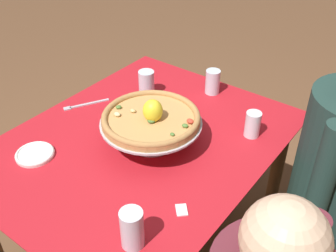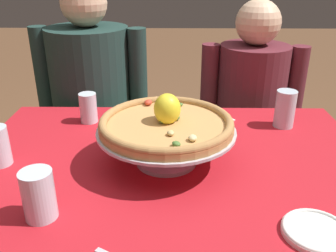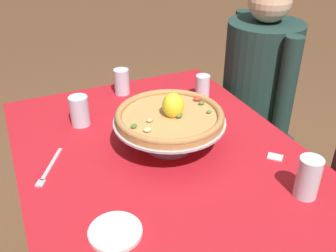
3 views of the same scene
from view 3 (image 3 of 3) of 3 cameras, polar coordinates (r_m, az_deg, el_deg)
name	(u,v)px [view 3 (image 3 of 3)]	position (r m, az deg, el deg)	size (l,w,h in m)	color
dining_table	(159,175)	(1.43, -1.27, -7.25)	(1.21, 0.95, 0.76)	brown
pizza_stand	(170,127)	(1.34, 0.23, -0.19)	(0.39, 0.39, 0.10)	#B7B7C1
pizza	(170,115)	(1.32, 0.28, 1.62)	(0.37, 0.37, 0.10)	tan
water_glass_side_left	(122,83)	(1.75, -6.85, 6.36)	(0.07, 0.07, 0.11)	silver
water_glass_back_left	(202,89)	(1.70, 5.12, 5.54)	(0.06, 0.06, 0.11)	silver
water_glass_front_left	(80,113)	(1.53, -12.92, 1.93)	(0.07, 0.07, 0.12)	silver
water_glass_back_right	(308,180)	(1.21, 19.96, -7.47)	(0.07, 0.07, 0.13)	silver
side_plate	(115,231)	(1.06, -7.83, -15.16)	(0.15, 0.15, 0.02)	white
dinner_fork	(49,169)	(1.33, -17.19, -6.05)	(0.19, 0.12, 0.01)	#B7B7C1
sugar_packet	(275,157)	(1.37, 15.55, -4.43)	(0.05, 0.04, 0.01)	white
diner_left	(256,107)	(2.02, 12.88, 2.78)	(0.51, 0.39, 1.23)	#1E3833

